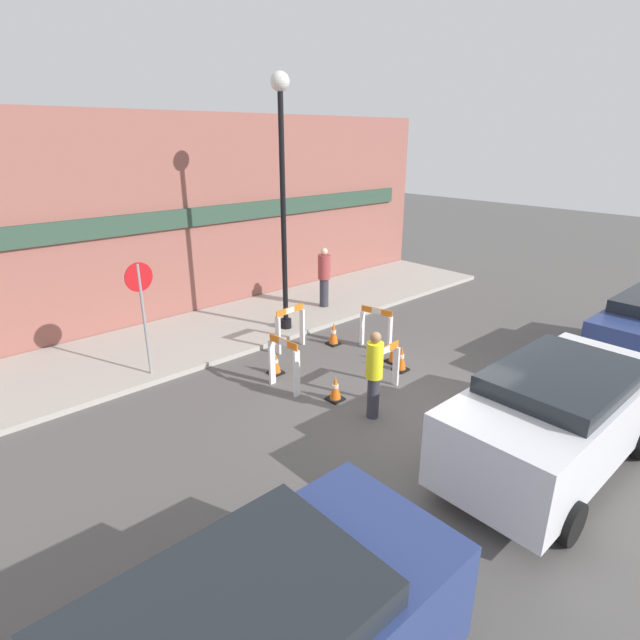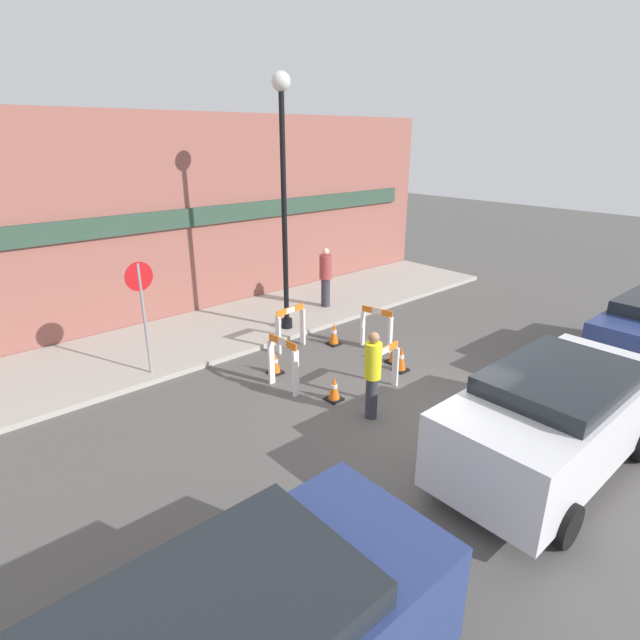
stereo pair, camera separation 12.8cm
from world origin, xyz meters
The scene contains 17 objects.
ground_plane centered at (0.00, 0.00, 0.00)m, with size 60.00×60.00×0.00m, color #565451.
sidewalk_slab centered at (0.00, 6.18, 0.06)m, with size 18.00×3.37×0.12m.
storefront_facade centered at (0.00, 7.94, 2.75)m, with size 18.00×0.22×5.50m.
streetlamp_post centered at (0.73, 5.04, 4.01)m, with size 0.44×0.44×6.14m.
stop_sign centered at (-3.10, 4.86, 1.74)m, with size 0.60×0.08×2.43m.
barricade_0 centered at (-1.29, 2.54, 0.60)m, with size 0.18×0.82×1.13m.
barricade_1 centered at (0.13, 1.12, 0.55)m, with size 0.91×0.23×1.00m.
barricade_2 centered at (1.67, 2.72, 0.56)m, with size 0.31×0.83×1.04m.
barricade_3 centered at (0.11, 4.08, 0.58)m, with size 0.87×0.20×1.07m.
traffic_cone_0 centered at (1.17, 1.52, 0.28)m, with size 0.30×0.30×0.59m.
traffic_cone_1 centered at (1.38, 1.90, 0.26)m, with size 0.30×0.30×0.54m.
traffic_cone_2 centered at (-0.82, 1.54, 0.25)m, with size 0.30×0.30×0.52m.
traffic_cone_3 centered at (1.08, 3.58, 0.28)m, with size 0.30×0.30×0.58m.
traffic_cone_4 centered at (-0.98, 3.25, 0.25)m, with size 0.30×0.30×0.51m.
person_worker centered at (-0.74, 0.62, 0.92)m, with size 0.41×0.41×1.69m.
person_pedestrian centered at (2.68, 5.67, 1.06)m, with size 0.40×0.40×1.75m.
parked_car_1 centered at (0.20, -2.22, 0.96)m, with size 4.34×1.94×1.69m.
Camera 2 is at (-6.77, -4.78, 4.90)m, focal length 28.00 mm.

